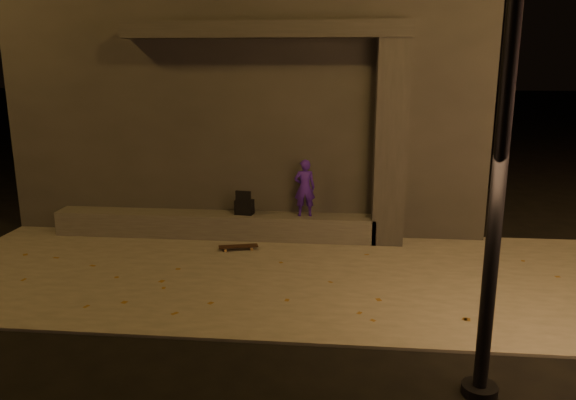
# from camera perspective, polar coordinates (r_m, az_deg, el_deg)

# --- Properties ---
(ground) EXTENTS (120.00, 120.00, 0.00)m
(ground) POSITION_cam_1_polar(r_m,az_deg,el_deg) (7.05, -2.26, -13.63)
(ground) COLOR black
(ground) RESTS_ON ground
(sidewalk) EXTENTS (11.00, 4.40, 0.04)m
(sidewalk) POSITION_cam_1_polar(r_m,az_deg,el_deg) (8.85, -0.46, -7.54)
(sidewalk) COLOR #646058
(sidewalk) RESTS_ON ground
(building) EXTENTS (9.00, 5.10, 5.22)m
(building) POSITION_cam_1_polar(r_m,az_deg,el_deg) (12.83, -2.80, 11.03)
(building) COLOR #373532
(building) RESTS_ON ground
(ledge) EXTENTS (6.00, 0.55, 0.45)m
(ledge) POSITION_cam_1_polar(r_m,az_deg,el_deg) (10.65, -7.49, -2.51)
(ledge) COLOR #4F4D47
(ledge) RESTS_ON sidewalk
(column) EXTENTS (0.55, 0.55, 3.60)m
(column) POSITION_cam_1_polar(r_m,az_deg,el_deg) (10.07, 10.33, 5.62)
(column) COLOR #373532
(column) RESTS_ON sidewalk
(canopy) EXTENTS (5.00, 0.70, 0.28)m
(canopy) POSITION_cam_1_polar(r_m,az_deg,el_deg) (10.09, -2.30, 16.90)
(canopy) COLOR #373532
(canopy) RESTS_ON column
(skateboarder) EXTENTS (0.41, 0.30, 1.05)m
(skateboarder) POSITION_cam_1_polar(r_m,az_deg,el_deg) (10.21, 1.70, 1.24)
(skateboarder) COLOR #3F19A8
(skateboarder) RESTS_ON ledge
(backpack) EXTENTS (0.35, 0.25, 0.46)m
(backpack) POSITION_cam_1_polar(r_m,az_deg,el_deg) (10.43, -4.46, -0.59)
(backpack) COLOR black
(backpack) RESTS_ON ledge
(skateboard) EXTENTS (0.71, 0.35, 0.08)m
(skateboard) POSITION_cam_1_polar(r_m,az_deg,el_deg) (9.89, -5.07, -4.73)
(skateboard) COLOR black
(skateboard) RESTS_ON sidewalk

